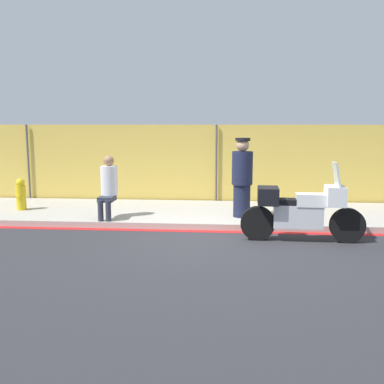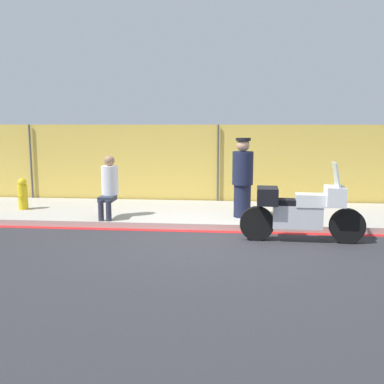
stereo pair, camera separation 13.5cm
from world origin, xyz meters
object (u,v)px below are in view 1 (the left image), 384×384
Objects in this scene: officer_standing at (242,177)px; fire_hydrant at (21,194)px; person_seated_on_curb at (108,184)px; motorcycle at (301,210)px.

officer_standing is 5.01m from fire_hydrant.
motorcycle is at bearing -16.58° from person_seated_on_curb.
person_seated_on_curb reaches higher than fire_hydrant.
officer_standing is at bearing -3.93° from fire_hydrant.
person_seated_on_curb is at bearing -173.39° from officer_standing.
motorcycle reaches higher than fire_hydrant.
person_seated_on_curb is (-2.76, -0.32, -0.12)m from officer_standing.
fire_hydrant is (-5.98, 1.78, -0.09)m from motorcycle.
motorcycle is at bearing -16.60° from fire_hydrant.
person_seated_on_curb is at bearing -16.63° from fire_hydrant.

